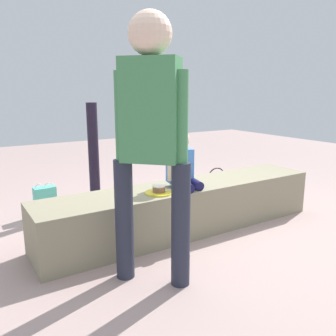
# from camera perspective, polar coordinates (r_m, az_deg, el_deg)

# --- Properties ---
(ground_plane) EXTENTS (12.00, 12.00, 0.00)m
(ground_plane) POSITION_cam_1_polar(r_m,az_deg,el_deg) (3.21, 2.75, -9.92)
(ground_plane) COLOR #AB8F8A
(concrete_ledge) EXTENTS (2.62, 0.50, 0.41)m
(concrete_ledge) POSITION_cam_1_polar(r_m,az_deg,el_deg) (3.13, 2.79, -6.42)
(concrete_ledge) COLOR gray
(concrete_ledge) RESTS_ON ground_plane
(child_seated) EXTENTS (0.28, 0.34, 0.48)m
(child_seated) POSITION_cam_1_polar(r_m,az_deg,el_deg) (2.98, 2.24, 0.96)
(child_seated) COLOR #181645
(child_seated) RESTS_ON concrete_ledge
(adult_standing) EXTENTS (0.38, 0.39, 1.66)m
(adult_standing) POSITION_cam_1_polar(r_m,az_deg,el_deg) (2.12, -2.78, 6.53)
(adult_standing) COLOR #252939
(adult_standing) RESTS_ON ground_plane
(cake_plate) EXTENTS (0.22, 0.22, 0.07)m
(cake_plate) POSITION_cam_1_polar(r_m,az_deg,el_deg) (2.82, -1.49, -3.71)
(cake_plate) COLOR yellow
(cake_plate) RESTS_ON concrete_ledge
(gift_bag) EXTENTS (0.20, 0.12, 0.34)m
(gift_bag) POSITION_cam_1_polar(r_m,az_deg,el_deg) (3.68, -19.26, -5.14)
(gift_bag) COLOR #59C6B2
(gift_bag) RESTS_ON ground_plane
(railing_post) EXTENTS (0.36, 0.36, 1.10)m
(railing_post) POSITION_cam_1_polar(r_m,az_deg,el_deg) (3.81, -11.86, -0.07)
(railing_post) COLOR black
(railing_post) RESTS_ON ground_plane
(water_bottle_near_gift) EXTENTS (0.07, 0.07, 0.19)m
(water_bottle_near_gift) POSITION_cam_1_polar(r_m,az_deg,el_deg) (4.35, 10.32, -2.85)
(water_bottle_near_gift) COLOR silver
(water_bottle_near_gift) RESTS_ON ground_plane
(party_cup_red) EXTENTS (0.08, 0.08, 0.10)m
(party_cup_red) POSITION_cam_1_polar(r_m,az_deg,el_deg) (3.99, -1.30, -4.58)
(party_cup_red) COLOR red
(party_cup_red) RESTS_ON ground_plane
(cake_box_white) EXTENTS (0.39, 0.41, 0.10)m
(cake_box_white) POSITION_cam_1_polar(r_m,az_deg,el_deg) (3.39, -10.14, -7.95)
(cake_box_white) COLOR white
(cake_box_white) RESTS_ON ground_plane
(handbag_black_leather) EXTENTS (0.34, 0.13, 0.38)m
(handbag_black_leather) POSITION_cam_1_polar(r_m,az_deg,el_deg) (4.01, 7.76, -3.34)
(handbag_black_leather) COLOR black
(handbag_black_leather) RESTS_ON ground_plane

